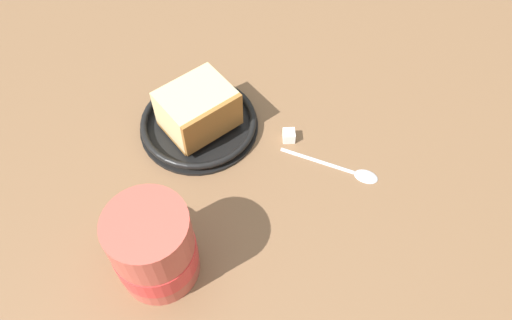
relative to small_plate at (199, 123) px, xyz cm
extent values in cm
cube|color=brown|center=(10.05, 3.42, -2.02)|extent=(141.61, 141.61, 2.35)
cylinder|color=black|center=(0.00, 0.00, -0.43)|extent=(15.73, 15.73, 0.84)
torus|color=black|center=(0.00, 0.00, 0.43)|extent=(15.35, 15.35, 0.87)
cube|color=#9E662D|center=(0.00, 0.00, 0.30)|extent=(11.01, 11.01, 0.60)
cube|color=#DBC184|center=(0.00, 0.00, 3.25)|extent=(11.01, 11.01, 5.31)
cube|color=#9E662D|center=(2.62, 2.62, 3.25)|extent=(6.63, 6.61, 5.31)
cylinder|color=#BF4C3F|center=(20.20, -0.54, 4.48)|extent=(8.55, 8.55, 10.65)
cylinder|color=red|center=(20.20, -0.54, 3.10)|extent=(8.72, 8.72, 3.00)
cylinder|color=#47230F|center=(20.20, -0.54, 7.78)|extent=(7.52, 7.52, 0.40)
torus|color=#BF4C3F|center=(17.46, -3.82, 4.48)|extent=(4.52, 5.12, 5.77)
ellipsoid|color=silver|center=(5.42, 22.11, -0.45)|extent=(2.73, 3.42, 0.80)
cylinder|color=silver|center=(3.72, 15.94, -0.60)|extent=(3.10, 9.60, 0.50)
cube|color=white|center=(0.65, 12.03, -0.07)|extent=(1.79, 1.79, 1.56)
camera|label=1|loc=(40.47, 12.35, 50.53)|focal=34.53mm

